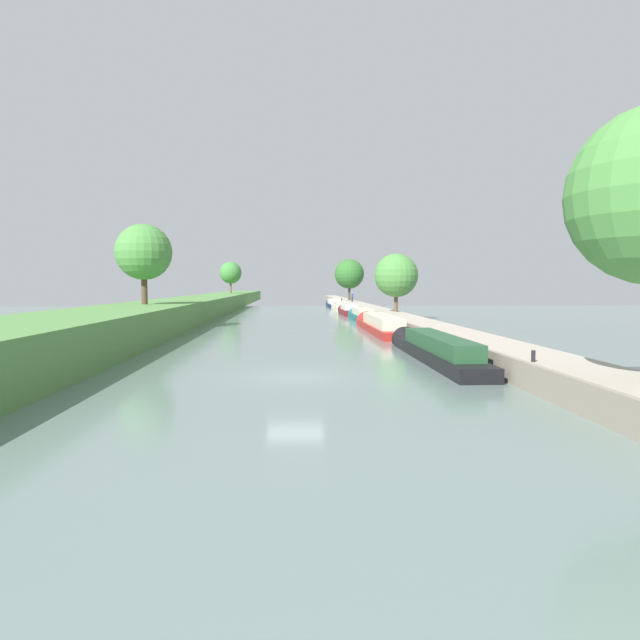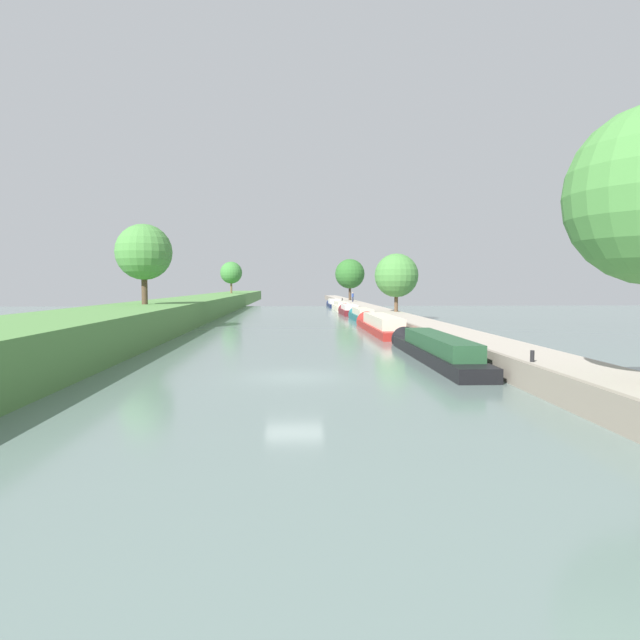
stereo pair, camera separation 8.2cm
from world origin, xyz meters
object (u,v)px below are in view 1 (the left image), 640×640
Objects in this scene: narrowboat_black at (433,349)px; mooring_bollard_far at (342,299)px; narrowboat_navy at (333,304)px; mooring_bollard_near at (533,356)px; person_walking at (352,297)px; narrowboat_teal at (361,315)px; narrowboat_red at (379,325)px; narrowboat_maroon at (348,310)px; narrowboat_cream at (340,306)px.

narrowboat_black is 34.36× the size of mooring_bollard_far.
mooring_bollard_near is (1.97, -79.02, 0.68)m from narrowboat_navy.
person_walking is at bearing -81.45° from mooring_bollard_far.
narrowboat_teal is 7.15× the size of person_walking.
narrowboat_red is 37.50× the size of mooring_bollard_far.
person_walking is (3.13, -3.06, 1.33)m from narrowboat_navy.
narrowboat_maroon is 13.38m from narrowboat_cream.
narrowboat_black is 45.24m from narrowboat_maroon.
mooring_bollard_near reaches higher than narrowboat_cream.
narrowboat_black is at bearing -91.35° from mooring_bollard_far.
narrowboat_black is at bearing -90.23° from narrowboat_teal.
person_walking is at bearing 71.98° from narrowboat_cream.
narrowboat_red is 1.58× the size of narrowboat_navy.
mooring_bollard_far is at bearing 83.97° from narrowboat_cream.
narrowboat_red is 57.58m from mooring_bollard_far.
narrowboat_maroon is 0.98× the size of narrowboat_navy.
narrowboat_maroon is 6.30× the size of person_walking.
narrowboat_teal is at bearing 89.05° from narrowboat_red.
narrowboat_maroon is at bearing -93.51° from mooring_bollard_far.
narrowboat_red reaches higher than narrowboat_maroon.
narrowboat_cream is 67.00m from mooring_bollard_near.
narrowboat_maroon is 0.77× the size of narrowboat_cream.
narrowboat_navy reaches higher than narrowboat_teal.
narrowboat_navy is at bearing 135.71° from person_walking.
narrowboat_navy is 23.79× the size of mooring_bollard_far.
narrowboat_cream is at bearing -89.00° from narrowboat_navy.
mooring_bollard_near reaches higher than narrowboat_black.
person_walking is 7.82m from mooring_bollard_far.
person_walking reaches higher than narrowboat_teal.
narrowboat_black is 1.14× the size of narrowboat_cream.
narrowboat_red reaches higher than narrowboat_navy.
narrowboat_teal is at bearing -94.57° from person_walking.
narrowboat_cream is 1.27× the size of narrowboat_navy.
person_walking is 75.97m from mooring_bollard_near.
narrowboat_maroon is (-0.20, 12.75, -0.02)m from narrowboat_teal.
person_walking is (2.94, 67.60, 1.31)m from narrowboat_black.
narrowboat_red reaches higher than narrowboat_cream.
person_walking is at bearing 87.51° from narrowboat_black.
narrowboat_cream is at bearing -96.03° from mooring_bollard_far.
narrowboat_navy is 6.45× the size of person_walking.
narrowboat_red is at bearing 90.36° from narrowboat_black.
narrowboat_black reaches higher than narrowboat_teal.
person_walking reaches higher than narrowboat_cream.
mooring_bollard_far reaches higher than narrowboat_teal.
narrowboat_teal is 1.11× the size of narrowboat_navy.
mooring_bollard_near reaches higher than narrowboat_teal.
narrowboat_navy is at bearing -113.01° from mooring_bollard_far.
mooring_bollard_near is (1.84, -53.60, 0.68)m from narrowboat_maroon.
person_walking reaches higher than narrowboat_navy.
narrowboat_teal is at bearing -92.20° from mooring_bollard_far.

